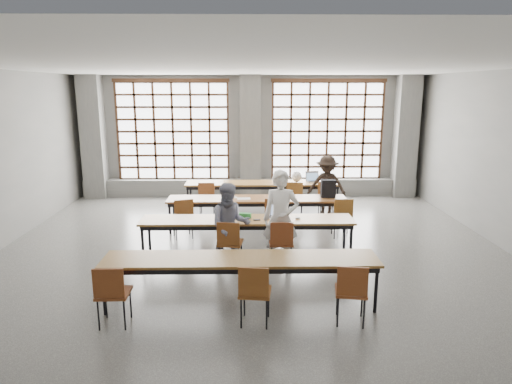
# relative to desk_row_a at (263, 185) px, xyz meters

# --- Properties ---
(floor) EXTENTS (11.00, 11.00, 0.00)m
(floor) POSITION_rel_desk_row_a_xyz_m (-0.31, -3.72, -0.66)
(floor) COLOR #4E4E4B
(floor) RESTS_ON ground
(ceiling) EXTENTS (11.00, 11.00, 0.00)m
(ceiling) POSITION_rel_desk_row_a_xyz_m (-0.31, -3.72, 2.84)
(ceiling) COLOR silver
(ceiling) RESTS_ON floor
(wall_back) EXTENTS (10.00, 0.00, 10.00)m
(wall_back) POSITION_rel_desk_row_a_xyz_m (-0.31, 1.78, 1.09)
(wall_back) COLOR #60605D
(wall_back) RESTS_ON floor
(wall_front) EXTENTS (10.00, 0.00, 10.00)m
(wall_front) POSITION_rel_desk_row_a_xyz_m (-0.31, -9.22, 1.09)
(wall_front) COLOR #60605D
(wall_front) RESTS_ON floor
(column_left) EXTENTS (0.60, 0.55, 3.50)m
(column_left) POSITION_rel_desk_row_a_xyz_m (-4.81, 1.50, 1.09)
(column_left) COLOR #595957
(column_left) RESTS_ON floor
(column_mid) EXTENTS (0.60, 0.55, 3.50)m
(column_mid) POSITION_rel_desk_row_a_xyz_m (-0.31, 1.50, 1.09)
(column_mid) COLOR #595957
(column_mid) RESTS_ON floor
(column_right) EXTENTS (0.60, 0.55, 3.50)m
(column_right) POSITION_rel_desk_row_a_xyz_m (4.19, 1.50, 1.09)
(column_right) COLOR #595957
(column_right) RESTS_ON floor
(window_left) EXTENTS (3.32, 0.12, 3.00)m
(window_left) POSITION_rel_desk_row_a_xyz_m (-2.56, 1.70, 1.24)
(window_left) COLOR white
(window_left) RESTS_ON wall_back
(window_right) EXTENTS (3.32, 0.12, 3.00)m
(window_right) POSITION_rel_desk_row_a_xyz_m (1.94, 1.70, 1.24)
(window_right) COLOR white
(window_right) RESTS_ON wall_back
(sill_ledge) EXTENTS (9.80, 0.35, 0.50)m
(sill_ledge) POSITION_rel_desk_row_a_xyz_m (-0.31, 1.58, -0.41)
(sill_ledge) COLOR #595957
(sill_ledge) RESTS_ON floor
(desk_row_a) EXTENTS (4.00, 0.70, 0.73)m
(desk_row_a) POSITION_rel_desk_row_a_xyz_m (0.00, 0.00, 0.00)
(desk_row_a) COLOR brown
(desk_row_a) RESTS_ON floor
(desk_row_b) EXTENTS (4.00, 0.70, 0.73)m
(desk_row_b) POSITION_rel_desk_row_a_xyz_m (-0.18, -1.73, 0.00)
(desk_row_b) COLOR brown
(desk_row_b) RESTS_ON floor
(desk_row_c) EXTENTS (4.00, 0.70, 0.73)m
(desk_row_c) POSITION_rel_desk_row_a_xyz_m (-0.40, -3.39, 0.00)
(desk_row_c) COLOR brown
(desk_row_c) RESTS_ON floor
(desk_row_d) EXTENTS (4.00, 0.70, 0.73)m
(desk_row_d) POSITION_rel_desk_row_a_xyz_m (-0.49, -5.41, 0.00)
(desk_row_d) COLOR brown
(desk_row_d) RESTS_ON floor
(chair_back_left) EXTENTS (0.42, 0.43, 0.88)m
(chair_back_left) POSITION_rel_desk_row_a_xyz_m (-1.40, -0.63, -0.13)
(chair_back_left) COLOR brown
(chair_back_left) RESTS_ON floor
(chair_back_mid) EXTENTS (0.48, 0.49, 0.88)m
(chair_back_mid) POSITION_rel_desk_row_a_xyz_m (0.79, -0.63, -0.13)
(chair_back_mid) COLOR brown
(chair_back_mid) RESTS_ON floor
(chair_back_right) EXTENTS (0.53, 0.53, 0.88)m
(chair_back_right) POSITION_rel_desk_row_a_xyz_m (1.58, -0.63, -0.13)
(chair_back_right) COLOR brown
(chair_back_right) RESTS_ON floor
(chair_mid_left) EXTENTS (0.53, 0.53, 0.88)m
(chair_mid_left) POSITION_rel_desk_row_a_xyz_m (-1.75, -2.36, -0.13)
(chair_mid_left) COLOR brown
(chair_mid_left) RESTS_ON floor
(chair_mid_centre) EXTENTS (0.53, 0.53, 0.88)m
(chair_mid_centre) POSITION_rel_desk_row_a_xyz_m (0.20, -2.36, -0.13)
(chair_mid_centre) COLOR brown
(chair_mid_centre) RESTS_ON floor
(chair_mid_right) EXTENTS (0.43, 0.43, 0.88)m
(chair_mid_right) POSITION_rel_desk_row_a_xyz_m (1.62, -2.36, -0.13)
(chair_mid_right) COLOR brown
(chair_mid_right) RESTS_ON floor
(chair_front_left) EXTENTS (0.47, 0.48, 0.88)m
(chair_front_left) POSITION_rel_desk_row_a_xyz_m (-0.71, -4.02, -0.13)
(chair_front_left) COLOR brown
(chair_front_left) RESTS_ON floor
(chair_front_right) EXTENTS (0.42, 0.43, 0.88)m
(chair_front_right) POSITION_rel_desk_row_a_xyz_m (0.20, -4.02, -0.13)
(chair_front_right) COLOR maroon
(chair_front_right) RESTS_ON floor
(chair_near_left) EXTENTS (0.43, 0.43, 0.88)m
(chair_near_left) POSITION_rel_desk_row_a_xyz_m (-2.19, -6.04, -0.13)
(chair_near_left) COLOR brown
(chair_near_left) RESTS_ON floor
(chair_near_mid) EXTENTS (0.47, 0.47, 0.88)m
(chair_near_mid) POSITION_rel_desk_row_a_xyz_m (-0.30, -6.04, -0.13)
(chair_near_mid) COLOR brown
(chair_near_mid) RESTS_ON floor
(chair_near_right) EXTENTS (0.48, 0.49, 0.88)m
(chair_near_right) POSITION_rel_desk_row_a_xyz_m (1.00, -6.04, -0.13)
(chair_near_right) COLOR brown
(chair_near_right) RESTS_ON floor
(student_male) EXTENTS (0.68, 0.49, 1.75)m
(student_male) POSITION_rel_desk_row_a_xyz_m (0.20, -3.89, 0.21)
(student_male) COLOR white
(student_male) RESTS_ON floor
(student_female) EXTENTS (0.80, 0.65, 1.52)m
(student_female) POSITION_rel_desk_row_a_xyz_m (-0.70, -3.89, 0.10)
(student_female) COLOR #191E4B
(student_female) RESTS_ON floor
(student_back) EXTENTS (1.09, 0.82, 1.50)m
(student_back) POSITION_rel_desk_row_a_xyz_m (1.60, -0.50, 0.09)
(student_back) COLOR black
(student_back) RESTS_ON floor
(laptop_front) EXTENTS (0.46, 0.43, 0.26)m
(laptop_front) POSITION_rel_desk_row_a_xyz_m (0.18, -3.29, 0.13)
(laptop_front) COLOR silver
(laptop_front) RESTS_ON desk_row_c
(laptop_back) EXTENTS (0.41, 0.37, 0.26)m
(laptop_back) POSITION_rel_desk_row_a_xyz_m (1.34, 0.11, 0.13)
(laptop_back) COLOR #BBBBC0
(laptop_back) RESTS_ON desk_row_a
(mouse) EXTENTS (0.12, 0.10, 0.04)m
(mouse) POSITION_rel_desk_row_a_xyz_m (0.55, -3.41, 0.08)
(mouse) COLOR silver
(mouse) RESTS_ON desk_row_c
(green_box) EXTENTS (0.26, 0.14, 0.09)m
(green_box) POSITION_rel_desk_row_a_xyz_m (-0.45, -3.31, 0.11)
(green_box) COLOR #2A8336
(green_box) RESTS_ON desk_row_c
(phone) EXTENTS (0.14, 0.08, 0.01)m
(phone) POSITION_rel_desk_row_a_xyz_m (-0.22, -3.49, 0.07)
(phone) COLOR black
(phone) RESTS_ON desk_row_c
(paper_sheet_a) EXTENTS (0.36, 0.33, 0.00)m
(paper_sheet_a) POSITION_rel_desk_row_a_xyz_m (-0.78, -1.68, 0.07)
(paper_sheet_a) COLOR white
(paper_sheet_a) RESTS_ON desk_row_b
(paper_sheet_b) EXTENTS (0.31, 0.23, 0.00)m
(paper_sheet_b) POSITION_rel_desk_row_a_xyz_m (-0.48, -1.78, 0.07)
(paper_sheet_b) COLOR white
(paper_sheet_b) RESTS_ON desk_row_b
(backpack) EXTENTS (0.32, 0.20, 0.40)m
(backpack) POSITION_rel_desk_row_a_xyz_m (1.42, -1.68, 0.27)
(backpack) COLOR black
(backpack) RESTS_ON desk_row_b
(plastic_bag) EXTENTS (0.32, 0.29, 0.29)m
(plastic_bag) POSITION_rel_desk_row_a_xyz_m (0.90, 0.05, 0.21)
(plastic_bag) COLOR silver
(plastic_bag) RESTS_ON desk_row_a
(red_pouch) EXTENTS (0.21, 0.10, 0.06)m
(red_pouch) POSITION_rel_desk_row_a_xyz_m (-2.19, -5.96, -0.16)
(red_pouch) COLOR #B21627
(red_pouch) RESTS_ON chair_near_left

